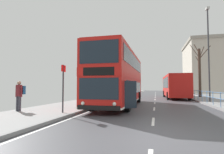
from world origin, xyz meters
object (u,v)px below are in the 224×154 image
at_px(background_bus_far_lane, 175,86).
at_px(bare_tree_far_00, 200,71).
at_px(bus_stop_sign_near, 63,83).
at_px(background_building_00, 215,67).
at_px(pedestrian_with_backpack, 19,93).
at_px(double_decker_bus_main, 120,78).
at_px(street_lamp_far_side, 208,48).

bearing_deg(background_bus_far_lane, bare_tree_far_00, 25.29).
height_order(bus_stop_sign_near, background_building_00, background_building_00).
bearing_deg(background_bus_far_lane, background_building_00, 64.54).
bearing_deg(background_building_00, pedestrian_with_backpack, -117.67).
height_order(double_decker_bus_main, bare_tree_far_00, bare_tree_far_00).
xyz_separation_m(bare_tree_far_00, background_building_00, (9.03, 24.71, 2.88)).
distance_m(double_decker_bus_main, pedestrian_with_backpack, 7.49).
bearing_deg(pedestrian_with_backpack, bus_stop_sign_near, 0.57).
height_order(double_decker_bus_main, pedestrian_with_backpack, double_decker_bus_main).
bearing_deg(street_lamp_far_side, bare_tree_far_00, 83.10).
xyz_separation_m(background_bus_far_lane, background_building_00, (12.56, 26.38, 5.01)).
xyz_separation_m(street_lamp_far_side, bare_tree_far_00, (1.07, 8.87, -1.52)).
bearing_deg(double_decker_bus_main, pedestrian_with_backpack, -131.11).
xyz_separation_m(street_lamp_far_side, background_building_00, (10.10, 33.58, 1.36)).
xyz_separation_m(double_decker_bus_main, street_lamp_far_side, (7.87, 4.39, 3.07)).
relative_size(background_bus_far_lane, street_lamp_far_side, 1.14).
relative_size(street_lamp_far_side, background_building_00, 0.57).
relative_size(double_decker_bus_main, street_lamp_far_side, 1.23).
relative_size(street_lamp_far_side, bare_tree_far_00, 1.19).
bearing_deg(background_building_00, street_lamp_far_side, -106.74).
xyz_separation_m(pedestrian_with_backpack, bus_stop_sign_near, (2.79, 0.03, 0.60)).
relative_size(pedestrian_with_backpack, street_lamp_far_side, 0.19).
bearing_deg(background_bus_far_lane, double_decker_bus_main, -115.02).
relative_size(double_decker_bus_main, bare_tree_far_00, 1.46).
xyz_separation_m(bus_stop_sign_near, background_building_00, (20.05, 43.53, 4.94)).
height_order(street_lamp_far_side, background_building_00, background_building_00).
relative_size(pedestrian_with_backpack, bare_tree_far_00, 0.23).
relative_size(background_bus_far_lane, bare_tree_far_00, 1.36).
relative_size(bus_stop_sign_near, street_lamp_far_side, 0.29).
bearing_deg(street_lamp_far_side, bus_stop_sign_near, -135.00).
bearing_deg(street_lamp_far_side, background_building_00, 73.26).
distance_m(pedestrian_with_backpack, bare_tree_far_00, 23.52).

